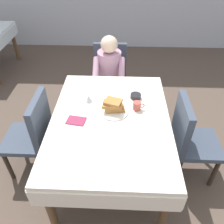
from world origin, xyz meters
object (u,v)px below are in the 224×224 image
chair_left_side (34,132)px  chair_right_side (189,136)px  diner_person (109,71)px  spoon_near_edge (116,133)px  plate_breakfast (114,111)px  syrup_pitcher (89,99)px  chair_diner (110,74)px  cup_coffee (137,106)px  knife_right_of_plate (134,113)px  breakfast_stack (113,105)px  fork_left_of_plate (94,112)px  dining_table_main (110,125)px  bowl_butter (136,96)px

chair_left_side → chair_right_side: bearing=-90.0°
diner_person → chair_right_side: size_ratio=1.20×
chair_left_side → spoon_near_edge: size_ratio=6.20×
plate_breakfast → syrup_pitcher: 0.30m
chair_diner → cup_coffee: size_ratio=8.23×
diner_person → chair_left_side: diner_person is taller
syrup_pitcher → knife_right_of_plate: syrup_pitcher is taller
chair_right_side → cup_coffee: (-0.52, 0.14, 0.25)m
diner_person → plate_breakfast: 0.93m
breakfast_stack → chair_diner: bearing=94.6°
knife_right_of_plate → spoon_near_edge: bearing=148.9°
fork_left_of_plate → chair_left_side: bearing=99.9°
syrup_pitcher → knife_right_of_plate: size_ratio=0.40×
chair_diner → spoon_near_edge: chair_diner is taller
dining_table_main → syrup_pitcher: (-0.23, 0.25, 0.13)m
chair_right_side → breakfast_stack: bearing=-97.9°
chair_left_side → chair_diner: bearing=-31.2°
diner_person → bowl_butter: size_ratio=10.18×
chair_diner → cup_coffee: (0.31, -1.03, 0.25)m
dining_table_main → breakfast_stack: 0.19m
breakfast_stack → fork_left_of_plate: breakfast_stack is taller
plate_breakfast → dining_table_main: bearing=-106.6°
spoon_near_edge → chair_right_side: bearing=6.5°
chair_right_side → chair_left_side: (-1.54, 0.00, 0.00)m
knife_right_of_plate → spoon_near_edge: same height
fork_left_of_plate → chair_diner: bearing=-2.3°
chair_right_side → spoon_near_edge: bearing=-74.2°
bowl_butter → syrup_pitcher: (-0.48, -0.08, 0.02)m
plate_breakfast → bowl_butter: 0.32m
dining_table_main → cup_coffee: bearing=29.2°
bowl_butter → spoon_near_edge: bowl_butter is taller
spoon_near_edge → knife_right_of_plate: bearing=50.7°
diner_person → plate_breakfast: diner_person is taller
plate_breakfast → fork_left_of_plate: size_ratio=1.56×
syrup_pitcher → chair_diner: bearing=79.8°
chair_diner → plate_breakfast: (0.09, -1.07, 0.22)m
cup_coffee → chair_right_side: bearing=-15.1°
chair_diner → chair_right_side: 1.44m
dining_table_main → diner_person: diner_person is taller
chair_right_side → plate_breakfast: 0.78m
bowl_butter → chair_right_side: bearing=-32.1°
bowl_butter → plate_breakfast: bearing=-133.1°
dining_table_main → spoon_near_edge: size_ratio=10.16×
plate_breakfast → fork_left_of_plate: plate_breakfast is taller
chair_left_side → bowl_butter: 1.09m
spoon_near_edge → diner_person: bearing=86.4°
cup_coffee → plate_breakfast: bearing=-168.5°
knife_right_of_plate → diner_person: bearing=15.6°
dining_table_main → knife_right_of_plate: (0.22, 0.07, 0.09)m
bowl_butter → fork_left_of_plate: bowl_butter is taller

